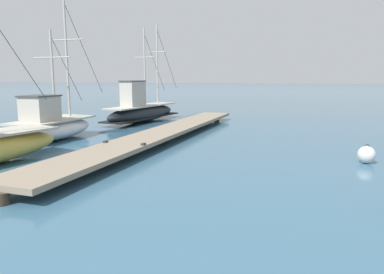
% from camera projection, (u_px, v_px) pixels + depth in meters
% --- Properties ---
extents(floating_dock, '(1.94, 18.88, 0.53)m').
position_uv_depth(floating_dock, '(164.00, 132.00, 16.82)').
color(floating_dock, gray).
rests_on(floating_dock, ground).
extents(fishing_boat_0, '(2.25, 8.56, 6.57)m').
position_uv_depth(fishing_boat_0, '(141.00, 110.00, 23.57)').
color(fishing_boat_0, black).
rests_on(fishing_boat_0, ground).
extents(fishing_boat_1, '(2.36, 6.94, 6.83)m').
position_uv_depth(fishing_boat_1, '(51.00, 125.00, 16.79)').
color(fishing_boat_1, silver).
rests_on(fishing_boat_1, ground).
extents(mooring_buoy, '(0.59, 0.59, 0.66)m').
position_uv_depth(mooring_buoy, '(367.00, 155.00, 12.21)').
color(mooring_buoy, silver).
rests_on(mooring_buoy, ground).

